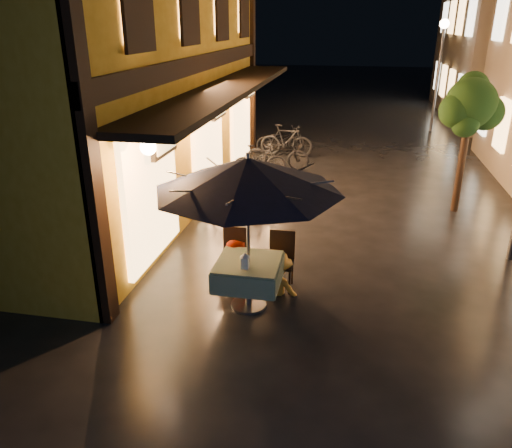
% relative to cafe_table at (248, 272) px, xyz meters
% --- Properties ---
extents(ground, '(90.00, 90.00, 0.00)m').
position_rel_cafe_table_xyz_m(ground, '(1.49, 0.59, -0.59)').
color(ground, black).
rests_on(ground, ground).
extents(west_building, '(5.90, 11.40, 7.40)m').
position_rel_cafe_table_xyz_m(west_building, '(-4.23, 4.59, 3.12)').
color(west_building, gold).
rests_on(west_building, ground).
extents(street_tree, '(1.43, 1.20, 3.15)m').
position_rel_cafe_table_xyz_m(street_tree, '(3.90, 5.10, 1.83)').
color(street_tree, black).
rests_on(street_tree, ground).
extents(streetlamp_far, '(0.36, 0.36, 4.23)m').
position_rel_cafe_table_xyz_m(streetlamp_far, '(4.49, 14.59, 2.33)').
color(streetlamp_far, '#59595E').
rests_on(streetlamp_far, ground).
extents(cafe_table, '(0.99, 0.99, 0.78)m').
position_rel_cafe_table_xyz_m(cafe_table, '(0.00, 0.00, 0.00)').
color(cafe_table, '#59595E').
rests_on(cafe_table, ground).
extents(patio_umbrella, '(2.78, 2.78, 2.46)m').
position_rel_cafe_table_xyz_m(patio_umbrella, '(0.00, 0.00, 1.56)').
color(patio_umbrella, '#59595E').
rests_on(patio_umbrella, ground).
extents(cafe_chair_left, '(0.42, 0.42, 0.97)m').
position_rel_cafe_table_xyz_m(cafe_chair_left, '(-0.40, 0.74, -0.05)').
color(cafe_chair_left, black).
rests_on(cafe_chair_left, ground).
extents(cafe_chair_right, '(0.42, 0.42, 0.97)m').
position_rel_cafe_table_xyz_m(cafe_chair_right, '(0.40, 0.74, -0.05)').
color(cafe_chair_right, black).
rests_on(cafe_chair_right, ground).
extents(table_lantern, '(0.16, 0.16, 0.25)m').
position_rel_cafe_table_xyz_m(table_lantern, '(0.00, -0.23, 0.33)').
color(table_lantern, white).
rests_on(table_lantern, cafe_table).
extents(person_orange, '(0.79, 0.62, 1.63)m').
position_rel_cafe_table_xyz_m(person_orange, '(-0.39, 0.59, 0.23)').
color(person_orange, '#F62C00').
rests_on(person_orange, ground).
extents(person_yellow, '(0.94, 0.61, 1.36)m').
position_rel_cafe_table_xyz_m(person_yellow, '(0.37, 0.54, 0.09)').
color(person_yellow, orange).
rests_on(person_yellow, ground).
extents(bicycle_0, '(1.56, 0.55, 0.82)m').
position_rel_cafe_table_xyz_m(bicycle_0, '(-1.22, 3.41, -0.18)').
color(bicycle_0, black).
rests_on(bicycle_0, ground).
extents(bicycle_1, '(1.63, 0.76, 0.95)m').
position_rel_cafe_table_xyz_m(bicycle_1, '(-1.24, 4.72, -0.11)').
color(bicycle_1, black).
rests_on(bicycle_1, ground).
extents(bicycle_2, '(1.76, 1.04, 0.88)m').
position_rel_cafe_table_xyz_m(bicycle_2, '(-1.05, 5.41, -0.15)').
color(bicycle_2, black).
rests_on(bicycle_2, ground).
extents(bicycle_3, '(1.63, 0.98, 0.95)m').
position_rel_cafe_table_xyz_m(bicycle_3, '(-1.14, 6.90, -0.11)').
color(bicycle_3, black).
rests_on(bicycle_3, ground).
extents(bicycle_4, '(1.90, 0.71, 0.99)m').
position_rel_cafe_table_xyz_m(bicycle_4, '(-0.75, 7.74, -0.09)').
color(bicycle_4, black).
rests_on(bicycle_4, ground).
extents(bicycle_5, '(1.74, 0.53, 1.04)m').
position_rel_cafe_table_xyz_m(bicycle_5, '(-0.72, 9.41, -0.07)').
color(bicycle_5, black).
rests_on(bicycle_5, ground).
extents(bicycle_6, '(1.75, 1.09, 0.87)m').
position_rel_cafe_table_xyz_m(bicycle_6, '(-0.99, 9.87, -0.15)').
color(bicycle_6, black).
rests_on(bicycle_6, ground).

